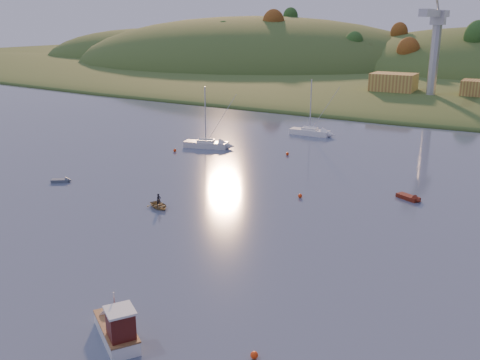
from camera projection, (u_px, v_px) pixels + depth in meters
The scene contains 19 objects.
far_shore at pixel (476, 70), 225.03m from camera, with size 620.00×220.00×1.50m, color #345020.
shore_slope at pixel (451, 86), 170.94m from camera, with size 640.00×150.00×7.00m, color #345020.
hill_left_far at pixel (153, 59), 288.25m from camera, with size 120.00×100.00×32.00m, color #345020.
hill_left at pixel (254, 66), 242.64m from camera, with size 170.00×140.00×44.00m, color #345020.
hillside_trees at pixel (460, 80), 187.58m from camera, with size 280.00×50.00×32.00m, color #214819, non-canonical shape.
wharf at pixel (444, 101), 132.44m from camera, with size 42.00×16.00×2.40m, color slate.
shed_west at pixel (393, 83), 138.38m from camera, with size 11.00×8.00×4.80m, color #9D6734.
dock_crane at pixel (435, 34), 126.24m from camera, with size 3.20×28.00×20.30m.
fishing_boat at pixel (115, 324), 36.12m from camera, with size 6.19×5.03×3.94m.
sailboat_near at pixel (206, 144), 89.26m from camera, with size 7.64×4.05×10.16m.
sailboat_far at pixel (310, 131), 98.93m from camera, with size 7.39×2.29×10.23m.
canoe at pixel (159, 205), 60.75m from camera, with size 2.12×2.97×0.62m, color #9B8655.
paddler at pixel (159, 202), 60.63m from camera, with size 0.53×0.35×1.45m, color black.
red_tender at pixel (412, 199), 63.26m from camera, with size 3.49×2.55×1.14m.
grey_dinghy at pixel (64, 181), 70.49m from camera, with size 2.72×2.28×0.98m.
buoy_0 at pixel (254, 355), 33.81m from camera, with size 0.50×0.50×0.50m, color #EC390C.
buoy_1 at pixel (300, 196), 64.27m from camera, with size 0.50×0.50×0.50m, color #EC390C.
buoy_2 at pixel (175, 150), 86.55m from camera, with size 0.50×0.50×0.50m, color #EC390C.
buoy_3 at pixel (287, 154), 84.29m from camera, with size 0.50×0.50×0.50m, color #EC390C.
Camera 1 is at (26.46, -18.19, 20.65)m, focal length 40.00 mm.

